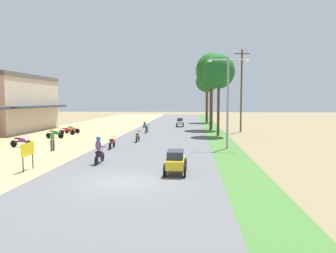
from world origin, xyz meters
TOP-DOWN VIEW (x-y plane):
  - ground_plane at (0.00, 0.00)m, footprint 180.00×180.00m
  - road_strip at (0.00, 0.00)m, footprint 9.00×140.00m
  - median_strip at (5.70, 0.00)m, footprint 2.40×140.00m
  - shophouse_mid at (-19.98, 23.00)m, footprint 9.28×12.84m
  - parked_motorbike_nearest at (-10.66, 10.05)m, footprint 1.80×0.54m
  - parked_motorbike_second at (-10.52, 15.96)m, footprint 1.80×0.54m
  - parked_motorbike_third at (-10.59, 19.17)m, footprint 1.80×0.54m
  - parked_motorbike_fourth at (-10.66, 20.82)m, footprint 1.80×0.54m
  - street_signboard at (-5.70, 1.97)m, footprint 0.06×1.30m
  - pedestrian_on_shoulder at (-7.31, 8.41)m, footprint 0.41×0.43m
  - median_tree_nearest at (5.81, 19.69)m, footprint 3.35×3.35m
  - median_tree_second at (5.42, 26.55)m, footprint 3.94×3.94m
  - median_tree_third at (5.44, 39.43)m, footprint 3.76×3.76m
  - streetlamp_near at (5.80, 10.68)m, footprint 3.16×0.20m
  - streetlamp_mid at (5.80, 29.67)m, footprint 3.16×0.20m
  - streetlamp_far at (5.80, 42.65)m, footprint 3.16×0.20m
  - streetlamp_farthest at (5.80, 51.74)m, footprint 3.16×0.20m
  - utility_pole_near at (8.92, 24.62)m, footprint 1.80×0.20m
  - car_sedan_yellow at (2.24, 1.88)m, footprint 1.10×2.26m
  - car_hatchback_silver at (1.29, 30.70)m, footprint 1.04×2.00m
  - motorbike_foreground_rider at (-2.43, 4.04)m, footprint 0.54×1.80m
  - motorbike_ahead_second at (-3.17, 9.89)m, footprint 0.54×1.80m
  - motorbike_ahead_third at (-1.87, 13.99)m, footprint 0.54×1.80m
  - motorbike_ahead_fourth at (-2.24, 22.04)m, footprint 0.54×1.80m
  - motorbike_ahead_fifth at (-3.54, 28.94)m, footprint 0.54×1.80m

SIDE VIEW (x-z plane):
  - ground_plane at x=0.00m, z-range 0.00..0.00m
  - median_strip at x=5.70m, z-range 0.00..0.06m
  - road_strip at x=0.00m, z-range 0.00..0.08m
  - parked_motorbike_nearest at x=-10.66m, z-range 0.08..1.02m
  - parked_motorbike_second at x=-10.52m, z-range 0.08..1.02m
  - parked_motorbike_third at x=-10.59m, z-range 0.08..1.02m
  - parked_motorbike_fourth at x=-10.66m, z-range 0.08..1.02m
  - motorbike_ahead_second at x=-3.17m, z-range 0.10..1.04m
  - motorbike_ahead_third at x=-1.87m, z-range 0.10..1.04m
  - motorbike_ahead_fourth at x=-2.24m, z-range 0.10..1.04m
  - motorbike_ahead_fifth at x=-3.54m, z-range 0.10..1.04m
  - car_sedan_yellow at x=2.24m, z-range 0.15..1.34m
  - car_hatchback_silver at x=1.29m, z-range 0.13..1.36m
  - motorbike_foreground_rider at x=-2.43m, z-range 0.03..1.69m
  - pedestrian_on_shoulder at x=-7.31m, z-range 0.15..1.77m
  - street_signboard at x=-5.70m, z-range 0.36..1.86m
  - shophouse_mid at x=-19.98m, z-range 0.01..6.91m
  - streetlamp_near at x=5.80m, z-range 0.64..7.66m
  - streetlamp_mid at x=5.80m, z-range 0.66..8.58m
  - streetlamp_far at x=5.80m, z-range 0.66..8.63m
  - streetlamp_farthest at x=5.80m, z-range 0.66..8.86m
  - utility_pole_near at x=8.92m, z-range 0.19..10.10m
  - median_tree_nearest at x=5.81m, z-range 2.52..11.15m
  - median_tree_third at x=5.44m, z-range 2.57..11.23m
  - median_tree_second at x=5.42m, z-range 2.68..12.46m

